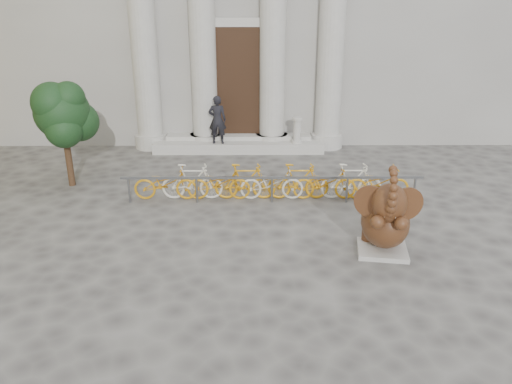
{
  "coord_description": "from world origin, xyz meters",
  "views": [
    {
      "loc": [
        0.5,
        -7.89,
        5.12
      ],
      "look_at": [
        0.57,
        2.42,
        1.1
      ],
      "focal_mm": 35.0,
      "sensor_mm": 36.0,
      "label": 1
    }
  ],
  "objects_px": {
    "bike_rack": "(272,181)",
    "tree": "(63,114)",
    "elephant_statue": "(385,221)",
    "pedestrian": "(217,120)"
  },
  "relations": [
    {
      "from": "elephant_statue",
      "to": "pedestrian",
      "type": "distance_m",
      "value": 8.46
    },
    {
      "from": "pedestrian",
      "to": "tree",
      "type": "bearing_deg",
      "value": 41.72
    },
    {
      "from": "elephant_statue",
      "to": "tree",
      "type": "height_order",
      "value": "tree"
    },
    {
      "from": "tree",
      "to": "pedestrian",
      "type": "bearing_deg",
      "value": 38.59
    },
    {
      "from": "tree",
      "to": "pedestrian",
      "type": "height_order",
      "value": "tree"
    },
    {
      "from": "bike_rack",
      "to": "tree",
      "type": "xyz_separation_m",
      "value": [
        -5.77,
        1.09,
        1.61
      ]
    },
    {
      "from": "tree",
      "to": "pedestrian",
      "type": "xyz_separation_m",
      "value": [
        4.04,
        3.23,
        -0.92
      ]
    },
    {
      "from": "tree",
      "to": "elephant_statue",
      "type": "bearing_deg",
      "value": -27.62
    },
    {
      "from": "tree",
      "to": "bike_rack",
      "type": "bearing_deg",
      "value": -10.65
    },
    {
      "from": "elephant_statue",
      "to": "tree",
      "type": "xyz_separation_m",
      "value": [
        -8.05,
        4.21,
        1.36
      ]
    }
  ]
}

